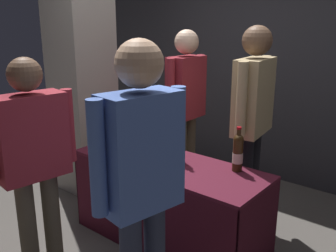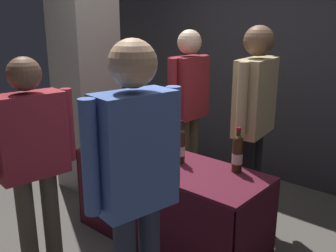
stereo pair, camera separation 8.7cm
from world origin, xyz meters
TOP-DOWN VIEW (x-y plane):
  - ground_plane at (0.00, 0.00)m, footprint 12.00×12.00m
  - back_partition at (0.00, 1.88)m, footprint 6.85×0.12m
  - concrete_pillar at (-1.43, 0.30)m, footprint 0.54×0.54m
  - tasting_table at (0.00, 0.00)m, footprint 1.63×0.61m
  - featured_wine_bottle at (-0.04, -0.06)m, footprint 0.07×0.07m
  - display_bottle_0 at (0.51, 0.20)m, footprint 0.08×0.08m
  - display_bottle_1 at (-0.19, 0.03)m, footprint 0.08×0.08m
  - display_bottle_2 at (-0.54, -0.06)m, footprint 0.08×0.08m
  - display_bottle_3 at (0.08, 0.05)m, footprint 0.07×0.07m
  - wine_glass_near_vendor at (-0.42, 0.04)m, footprint 0.07×0.07m
  - flower_vase at (-0.31, -0.14)m, footprint 0.11×0.10m
  - brochure_stand at (-0.11, -0.19)m, footprint 0.05×0.15m
  - vendor_presenter at (0.38, 0.66)m, footprint 0.27×0.64m
  - vendor_assistant at (-0.42, 0.80)m, footprint 0.24×0.58m
  - taster_foreground_right at (0.55, -0.88)m, footprint 0.28×0.57m
  - taster_foreground_left at (-0.40, -0.93)m, footprint 0.27×0.62m

SIDE VIEW (x-z plane):
  - ground_plane at x=0.00m, z-range 0.00..0.00m
  - tasting_table at x=0.00m, z-range 0.13..0.85m
  - brochure_stand at x=-0.11m, z-range 0.72..0.90m
  - flower_vase at x=-0.31m, z-range 0.63..1.01m
  - wine_glass_near_vendor at x=-0.42m, z-range 0.75..0.89m
  - featured_wine_bottle at x=-0.04m, z-range 0.69..1.02m
  - display_bottle_2 at x=-0.54m, z-range 0.70..1.03m
  - display_bottle_3 at x=0.08m, z-range 0.69..1.04m
  - display_bottle_1 at x=-0.19m, z-range 0.70..1.04m
  - display_bottle_0 at x=0.51m, z-range 0.70..1.04m
  - taster_foreground_left at x=-0.40m, z-range 0.16..1.76m
  - vendor_assistant at x=-0.42m, z-range 0.18..1.91m
  - taster_foreground_right at x=0.55m, z-range 0.18..1.92m
  - vendor_presenter at x=0.38m, z-range 0.20..1.98m
  - back_partition at x=0.00m, z-range 0.00..2.83m
  - concrete_pillar at x=-1.43m, z-range 0.00..3.16m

